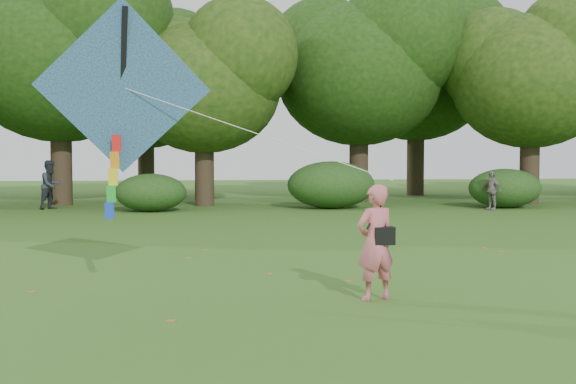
{
  "coord_description": "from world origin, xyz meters",
  "views": [
    {
      "loc": [
        -1.96,
        -10.33,
        2.15
      ],
      "look_at": [
        -0.55,
        2.0,
        1.5
      ],
      "focal_mm": 45.0,
      "sensor_mm": 36.0,
      "label": 1
    }
  ],
  "objects": [
    {
      "name": "shrub_band",
      "position": [
        -0.72,
        17.6,
        0.86
      ],
      "size": [
        39.15,
        3.22,
        1.88
      ],
      "color": "#264919",
      "rests_on": "ground"
    },
    {
      "name": "man_kite_flyer",
      "position": [
        0.52,
        -0.01,
        0.86
      ],
      "size": [
        0.73,
        0.6,
        1.71
      ],
      "primitive_type": "imported",
      "rotation": [
        0.0,
        0.0,
        3.49
      ],
      "color": "#C85E69",
      "rests_on": "ground"
    },
    {
      "name": "crossbody_bag",
      "position": [
        0.63,
        -0.04,
        0.97
      ],
      "size": [
        0.43,
        0.2,
        0.69
      ],
      "color": "black",
      "rests_on": "ground"
    },
    {
      "name": "fallen_leaves",
      "position": [
        0.84,
        2.52,
        0.01
      ],
      "size": [
        10.77,
        6.95,
        0.01
      ],
      "color": "#9A5F2A",
      "rests_on": "ground"
    },
    {
      "name": "tree_line",
      "position": [
        1.67,
        22.88,
        5.6
      ],
      "size": [
        54.7,
        15.3,
        9.48
      ],
      "color": "#3A2D1E",
      "rests_on": "ground"
    },
    {
      "name": "bystander_left",
      "position": [
        -7.98,
        18.69,
        0.96
      ],
      "size": [
        1.14,
        1.18,
        1.92
      ],
      "primitive_type": "imported",
      "rotation": [
        0.0,
        0.0,
        0.92
      ],
      "color": "#292D37",
      "rests_on": "ground"
    },
    {
      "name": "flying_kite",
      "position": [
        -3.21,
        0.95,
        3.13
      ],
      "size": [
        5.32,
        1.47,
        3.33
      ],
      "color": "#262EA7",
      "rests_on": "ground"
    },
    {
      "name": "ground",
      "position": [
        0.0,
        0.0,
        0.0
      ],
      "size": [
        100.0,
        100.0,
        0.0
      ],
      "primitive_type": "plane",
      "color": "#265114",
      "rests_on": "ground"
    },
    {
      "name": "bystander_right",
      "position": [
        8.99,
        16.3,
        0.76
      ],
      "size": [
        0.73,
        0.96,
        1.52
      ],
      "primitive_type": "imported",
      "rotation": [
        0.0,
        0.0,
        -1.11
      ],
      "color": "gray",
      "rests_on": "ground"
    }
  ]
}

